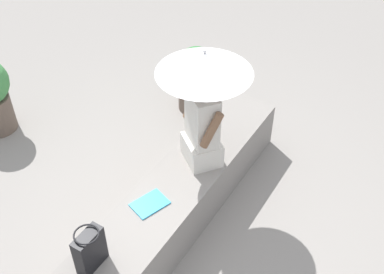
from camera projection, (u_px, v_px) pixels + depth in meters
The scene contains 7 objects.
ground_plane at pixel (183, 213), 4.36m from camera, with size 14.00×14.00×0.00m, color gray.
stone_bench at pixel (182, 195), 4.20m from camera, with size 2.67×0.54×0.47m, color gray.
person_seated at pixel (202, 125), 3.97m from camera, with size 0.44×0.49×0.90m.
parasol at pixel (204, 63), 3.68m from camera, with size 0.79×0.79×1.05m.
handbag_black at pixel (90, 250), 3.28m from camera, with size 0.24×0.18×0.35m.
magazine at pixel (150, 204), 3.81m from camera, with size 0.28×0.20×0.01m, color #339ED1.
planter_far at pixel (196, 78), 5.32m from camera, with size 0.43×0.43×0.78m.
Camera 1 is at (2.38, 1.57, 3.37)m, focal length 44.48 mm.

